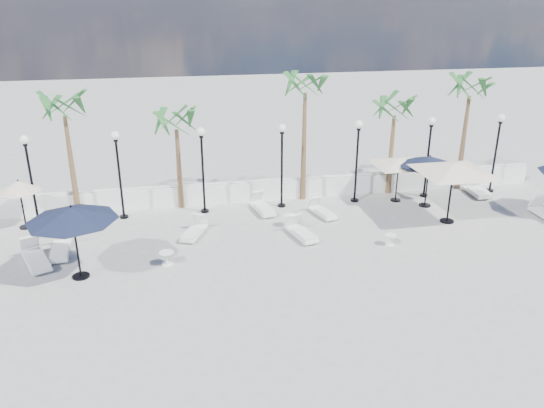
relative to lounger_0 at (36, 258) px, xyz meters
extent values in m
plane|color=gray|center=(9.81, -2.66, -0.26)|extent=(100.00, 100.00, 0.00)
cube|color=white|center=(9.81, 4.84, 0.19)|extent=(26.00, 0.30, 0.90)
cube|color=white|center=(9.81, 4.84, 0.71)|extent=(26.00, 0.12, 0.08)
cylinder|color=black|center=(-0.69, 3.84, -0.21)|extent=(0.36, 0.36, 0.10)
cylinder|color=black|center=(-0.69, 3.84, 1.49)|extent=(0.10, 0.10, 3.50)
cylinder|color=black|center=(-0.69, 3.84, 3.19)|extent=(0.18, 0.18, 0.10)
sphere|color=white|center=(-0.69, 3.84, 3.40)|extent=(0.36, 0.36, 0.36)
cylinder|color=black|center=(2.81, 3.84, -0.21)|extent=(0.36, 0.36, 0.10)
cylinder|color=black|center=(2.81, 3.84, 1.49)|extent=(0.10, 0.10, 3.50)
cylinder|color=black|center=(2.81, 3.84, 3.19)|extent=(0.18, 0.18, 0.10)
sphere|color=white|center=(2.81, 3.84, 3.40)|extent=(0.36, 0.36, 0.36)
cylinder|color=black|center=(6.31, 3.84, -0.21)|extent=(0.36, 0.36, 0.10)
cylinder|color=black|center=(6.31, 3.84, 1.49)|extent=(0.10, 0.10, 3.50)
cylinder|color=black|center=(6.31, 3.84, 3.19)|extent=(0.18, 0.18, 0.10)
sphere|color=white|center=(6.31, 3.84, 3.40)|extent=(0.36, 0.36, 0.36)
cylinder|color=black|center=(9.81, 3.84, -0.21)|extent=(0.36, 0.36, 0.10)
cylinder|color=black|center=(9.81, 3.84, 1.49)|extent=(0.10, 0.10, 3.50)
cylinder|color=black|center=(9.81, 3.84, 3.19)|extent=(0.18, 0.18, 0.10)
sphere|color=white|center=(9.81, 3.84, 3.40)|extent=(0.36, 0.36, 0.36)
cylinder|color=black|center=(13.31, 3.84, -0.21)|extent=(0.36, 0.36, 0.10)
cylinder|color=black|center=(13.31, 3.84, 1.49)|extent=(0.10, 0.10, 3.50)
cylinder|color=black|center=(13.31, 3.84, 3.19)|extent=(0.18, 0.18, 0.10)
sphere|color=white|center=(13.31, 3.84, 3.40)|extent=(0.36, 0.36, 0.36)
cylinder|color=black|center=(16.81, 3.84, -0.21)|extent=(0.36, 0.36, 0.10)
cylinder|color=black|center=(16.81, 3.84, 1.49)|extent=(0.10, 0.10, 3.50)
cylinder|color=black|center=(16.81, 3.84, 3.19)|extent=(0.18, 0.18, 0.10)
sphere|color=white|center=(16.81, 3.84, 3.40)|extent=(0.36, 0.36, 0.36)
cylinder|color=black|center=(20.31, 3.84, -0.21)|extent=(0.36, 0.36, 0.10)
cylinder|color=black|center=(20.31, 3.84, 1.49)|extent=(0.10, 0.10, 3.50)
cylinder|color=black|center=(20.31, 3.84, 3.19)|extent=(0.18, 0.18, 0.10)
sphere|color=white|center=(20.31, 3.84, 3.40)|extent=(0.36, 0.36, 0.36)
cone|color=brown|center=(0.81, 4.64, 1.94)|extent=(0.28, 0.28, 4.40)
cone|color=brown|center=(5.31, 4.64, 1.54)|extent=(0.28, 0.28, 3.60)
cone|color=brown|center=(11.01, 4.64, 2.24)|extent=(0.28, 0.28, 5.00)
cone|color=brown|center=(15.31, 4.64, 1.64)|extent=(0.28, 0.28, 3.80)
cone|color=brown|center=(19.01, 4.64, 2.04)|extent=(0.28, 0.28, 4.60)
cube|color=white|center=(0.01, -0.02, -0.10)|extent=(1.42, 2.15, 0.11)
cube|color=white|center=(0.12, -0.27, 0.02)|extent=(1.13, 1.52, 0.11)
cube|color=white|center=(-0.31, 0.74, 0.31)|extent=(0.78, 0.69, 0.64)
cube|color=white|center=(0.73, 0.69, -0.11)|extent=(0.79, 1.95, 0.10)
cube|color=white|center=(0.75, 0.43, 0.01)|extent=(0.70, 1.33, 0.10)
cube|color=white|center=(0.66, 1.46, 0.27)|extent=(0.63, 0.50, 0.60)
cube|color=white|center=(8.84, 3.35, -0.11)|extent=(0.96, 1.93, 0.10)
cube|color=white|center=(8.89, 3.11, 0.00)|extent=(0.80, 1.33, 0.10)
cube|color=white|center=(8.70, 4.09, 0.26)|extent=(0.65, 0.54, 0.58)
cube|color=white|center=(5.70, 1.36, -0.12)|extent=(1.22, 1.81, 0.09)
cube|color=white|center=(5.61, 1.14, -0.02)|extent=(0.96, 1.28, 0.09)
cube|color=white|center=(5.98, 2.00, 0.22)|extent=(0.66, 0.59, 0.54)
cube|color=white|center=(11.35, 2.42, -0.13)|extent=(0.95, 1.73, 0.09)
cube|color=white|center=(11.40, 2.21, -0.03)|extent=(0.78, 1.21, 0.09)
cube|color=white|center=(11.18, 3.06, 0.20)|extent=(0.60, 0.51, 0.51)
cube|color=white|center=(9.89, 0.41, -0.12)|extent=(1.03, 1.91, 0.10)
cube|color=white|center=(9.95, 0.17, -0.01)|extent=(0.85, 1.33, 0.10)
cube|color=white|center=(9.71, 1.13, 0.25)|extent=(0.66, 0.56, 0.57)
cube|color=white|center=(20.80, 0.94, 0.31)|extent=(0.64, 0.49, 0.63)
cube|color=white|center=(19.64, 3.54, -0.13)|extent=(0.78, 1.66, 0.09)
cube|color=white|center=(19.61, 3.33, -0.04)|extent=(0.67, 1.14, 0.09)
cube|color=white|center=(19.75, 4.18, 0.19)|extent=(0.55, 0.45, 0.50)
cube|color=white|center=(19.34, 3.54, -0.12)|extent=(0.69, 1.79, 0.09)
cube|color=white|center=(19.33, 3.31, -0.02)|extent=(0.62, 1.22, 0.09)
cube|color=white|center=(19.38, 4.26, 0.23)|extent=(0.57, 0.45, 0.55)
cylinder|color=white|center=(4.60, -0.91, -0.25)|extent=(0.40, 0.40, 0.03)
cylinder|color=white|center=(4.60, -0.91, -0.02)|extent=(0.06, 0.06, 0.48)
cylinder|color=white|center=(4.60, -0.91, 0.22)|extent=(0.52, 0.52, 0.03)
cylinder|color=white|center=(9.65, 1.56, -0.25)|extent=(0.41, 0.41, 0.03)
cylinder|color=white|center=(9.65, 1.56, -0.02)|extent=(0.06, 0.06, 0.49)
cylinder|color=white|center=(9.65, 1.56, 0.24)|extent=(0.53, 0.53, 0.03)
cylinder|color=white|center=(13.09, -0.92, -0.25)|extent=(0.34, 0.34, 0.03)
cylinder|color=white|center=(13.09, -0.92, -0.06)|extent=(0.05, 0.05, 0.41)
cylinder|color=white|center=(13.09, -0.92, 0.16)|extent=(0.45, 0.45, 0.03)
cylinder|color=black|center=(1.69, -1.25, -0.23)|extent=(0.58, 0.58, 0.06)
cylinder|color=black|center=(1.69, -1.25, 1.01)|extent=(0.07, 0.07, 2.54)
cone|color=black|center=(1.69, -1.25, 2.09)|extent=(3.00, 3.00, 0.47)
sphere|color=black|center=(1.69, -1.25, 2.35)|extent=(0.08, 0.08, 0.08)
cylinder|color=black|center=(16.29, 2.66, -0.23)|extent=(0.54, 0.54, 0.06)
cylinder|color=black|center=(16.29, 2.66, 0.90)|extent=(0.07, 0.07, 2.32)
cone|color=black|center=(16.29, 2.66, 1.88)|extent=(2.71, 2.71, 0.43)
sphere|color=black|center=(16.29, 2.66, 2.12)|extent=(0.08, 0.08, 0.08)
cylinder|color=black|center=(16.38, 0.76, -0.23)|extent=(0.59, 0.59, 0.07)
cylinder|color=black|center=(16.38, 0.76, 1.03)|extent=(0.08, 0.08, 2.59)
pyramid|color=beige|center=(16.38, 0.76, 2.35)|extent=(5.73, 5.73, 0.39)
cylinder|color=black|center=(15.23, 3.54, -0.23)|extent=(0.48, 0.48, 0.05)
cylinder|color=black|center=(15.23, 3.54, 0.77)|extent=(0.06, 0.06, 2.06)
pyramid|color=beige|center=(15.23, 3.54, 1.82)|extent=(4.48, 4.48, 0.32)
cylinder|color=black|center=(-1.13, 3.54, -0.23)|extent=(0.53, 0.53, 0.06)
cylinder|color=black|center=(-1.13, 3.54, 0.74)|extent=(0.07, 0.07, 2.00)
cone|color=beige|center=(-1.13, 3.54, 1.56)|extent=(1.71, 1.71, 0.43)
sphere|color=black|center=(-1.13, 3.54, 1.80)|extent=(0.08, 0.08, 0.08)
camera|label=1|loc=(5.08, -18.21, 8.71)|focal=35.00mm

